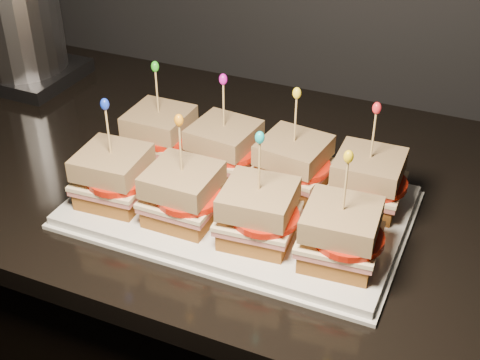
% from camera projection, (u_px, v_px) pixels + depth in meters
% --- Properties ---
extents(granite_slab, '(2.26, 0.68, 0.03)m').
position_uv_depth(granite_slab, '(303.00, 196.00, 1.03)').
color(granite_slab, black).
rests_on(granite_slab, cabinet).
extents(platter, '(0.46, 0.29, 0.02)m').
position_uv_depth(platter, '(240.00, 207.00, 0.97)').
color(platter, white).
rests_on(platter, granite_slab).
extents(platter_rim, '(0.47, 0.30, 0.01)m').
position_uv_depth(platter_rim, '(240.00, 210.00, 0.97)').
color(platter_rim, white).
rests_on(platter_rim, granite_slab).
extents(sandwich_0_bread_bot, '(0.09, 0.09, 0.02)m').
position_uv_depth(sandwich_0_bread_bot, '(161.00, 149.00, 1.06)').
color(sandwich_0_bread_bot, brown).
rests_on(sandwich_0_bread_bot, platter).
extents(sandwich_0_ham, '(0.10, 0.09, 0.01)m').
position_uv_depth(sandwich_0_ham, '(161.00, 140.00, 1.05)').
color(sandwich_0_ham, '#BF5452').
rests_on(sandwich_0_ham, sandwich_0_bread_bot).
extents(sandwich_0_cheese, '(0.10, 0.10, 0.01)m').
position_uv_depth(sandwich_0_cheese, '(160.00, 136.00, 1.05)').
color(sandwich_0_cheese, '#FAE2AB').
rests_on(sandwich_0_cheese, sandwich_0_ham).
extents(sandwich_0_tomato, '(0.09, 0.09, 0.01)m').
position_uv_depth(sandwich_0_tomato, '(165.00, 135.00, 1.03)').
color(sandwich_0_tomato, red).
rests_on(sandwich_0_tomato, sandwich_0_cheese).
extents(sandwich_0_bread_top, '(0.09, 0.09, 0.03)m').
position_uv_depth(sandwich_0_bread_top, '(159.00, 121.00, 1.03)').
color(sandwich_0_bread_top, '#4F2D0D').
rests_on(sandwich_0_bread_top, sandwich_0_tomato).
extents(sandwich_0_pick, '(0.00, 0.00, 0.09)m').
position_uv_depth(sandwich_0_pick, '(157.00, 94.00, 1.01)').
color(sandwich_0_pick, tan).
rests_on(sandwich_0_pick, sandwich_0_bread_top).
extents(sandwich_0_frill, '(0.01, 0.01, 0.02)m').
position_uv_depth(sandwich_0_frill, '(155.00, 66.00, 0.98)').
color(sandwich_0_frill, green).
rests_on(sandwich_0_frill, sandwich_0_pick).
extents(sandwich_1_bread_bot, '(0.10, 0.10, 0.02)m').
position_uv_depth(sandwich_1_bread_bot, '(224.00, 164.00, 1.02)').
color(sandwich_1_bread_bot, brown).
rests_on(sandwich_1_bread_bot, platter).
extents(sandwich_1_ham, '(0.11, 0.10, 0.01)m').
position_uv_depth(sandwich_1_ham, '(224.00, 155.00, 1.01)').
color(sandwich_1_ham, '#BF5452').
rests_on(sandwich_1_ham, sandwich_1_bread_bot).
extents(sandwich_1_cheese, '(0.11, 0.10, 0.01)m').
position_uv_depth(sandwich_1_cheese, '(224.00, 151.00, 1.01)').
color(sandwich_1_cheese, '#FAE2AB').
rests_on(sandwich_1_cheese, sandwich_1_ham).
extents(sandwich_1_tomato, '(0.09, 0.09, 0.01)m').
position_uv_depth(sandwich_1_tomato, '(230.00, 150.00, 1.00)').
color(sandwich_1_tomato, red).
rests_on(sandwich_1_tomato, sandwich_1_cheese).
extents(sandwich_1_bread_top, '(0.10, 0.10, 0.03)m').
position_uv_depth(sandwich_1_bread_top, '(224.00, 135.00, 1.00)').
color(sandwich_1_bread_top, '#4F2D0D').
rests_on(sandwich_1_bread_top, sandwich_1_tomato).
extents(sandwich_1_pick, '(0.00, 0.00, 0.09)m').
position_uv_depth(sandwich_1_pick, '(224.00, 108.00, 0.97)').
color(sandwich_1_pick, tan).
rests_on(sandwich_1_pick, sandwich_1_bread_top).
extents(sandwich_1_frill, '(0.01, 0.01, 0.02)m').
position_uv_depth(sandwich_1_frill, '(223.00, 79.00, 0.95)').
color(sandwich_1_frill, '#CC10B3').
rests_on(sandwich_1_frill, sandwich_1_pick).
extents(sandwich_2_bread_bot, '(0.10, 0.10, 0.02)m').
position_uv_depth(sandwich_2_bread_bot, '(292.00, 180.00, 0.99)').
color(sandwich_2_bread_bot, brown).
rests_on(sandwich_2_bread_bot, platter).
extents(sandwich_2_ham, '(0.11, 0.10, 0.01)m').
position_uv_depth(sandwich_2_ham, '(293.00, 170.00, 0.98)').
color(sandwich_2_ham, '#BF5452').
rests_on(sandwich_2_ham, sandwich_2_bread_bot).
extents(sandwich_2_cheese, '(0.11, 0.11, 0.01)m').
position_uv_depth(sandwich_2_cheese, '(293.00, 166.00, 0.97)').
color(sandwich_2_cheese, '#FAE2AB').
rests_on(sandwich_2_cheese, sandwich_2_ham).
extents(sandwich_2_tomato, '(0.09, 0.09, 0.01)m').
position_uv_depth(sandwich_2_tomato, '(300.00, 166.00, 0.96)').
color(sandwich_2_tomato, red).
rests_on(sandwich_2_tomato, sandwich_2_cheese).
extents(sandwich_2_bread_top, '(0.10, 0.10, 0.03)m').
position_uv_depth(sandwich_2_bread_top, '(294.00, 150.00, 0.96)').
color(sandwich_2_bread_top, '#4F2D0D').
rests_on(sandwich_2_bread_top, sandwich_2_tomato).
extents(sandwich_2_pick, '(0.00, 0.00, 0.09)m').
position_uv_depth(sandwich_2_pick, '(295.00, 122.00, 0.93)').
color(sandwich_2_pick, tan).
rests_on(sandwich_2_pick, sandwich_2_bread_top).
extents(sandwich_2_frill, '(0.01, 0.01, 0.02)m').
position_uv_depth(sandwich_2_frill, '(297.00, 93.00, 0.91)').
color(sandwich_2_frill, yellow).
rests_on(sandwich_2_frill, sandwich_2_pick).
extents(sandwich_3_bread_bot, '(0.09, 0.09, 0.02)m').
position_uv_depth(sandwich_3_bread_bot, '(366.00, 197.00, 0.95)').
color(sandwich_3_bread_bot, brown).
rests_on(sandwich_3_bread_bot, platter).
extents(sandwich_3_ham, '(0.10, 0.10, 0.01)m').
position_uv_depth(sandwich_3_ham, '(367.00, 187.00, 0.94)').
color(sandwich_3_ham, '#BF5452').
rests_on(sandwich_3_ham, sandwich_3_bread_bot).
extents(sandwich_3_cheese, '(0.10, 0.10, 0.01)m').
position_uv_depth(sandwich_3_cheese, '(367.00, 183.00, 0.94)').
color(sandwich_3_cheese, '#FAE2AB').
rests_on(sandwich_3_cheese, sandwich_3_ham).
extents(sandwich_3_tomato, '(0.09, 0.09, 0.01)m').
position_uv_depth(sandwich_3_tomato, '(375.00, 183.00, 0.92)').
color(sandwich_3_tomato, red).
rests_on(sandwich_3_tomato, sandwich_3_cheese).
extents(sandwich_3_bread_top, '(0.09, 0.09, 0.03)m').
position_uv_depth(sandwich_3_bread_top, '(369.00, 167.00, 0.92)').
color(sandwich_3_bread_top, '#4F2D0D').
rests_on(sandwich_3_bread_top, sandwich_3_tomato).
extents(sandwich_3_pick, '(0.00, 0.00, 0.09)m').
position_uv_depth(sandwich_3_pick, '(373.00, 138.00, 0.90)').
color(sandwich_3_pick, tan).
rests_on(sandwich_3_pick, sandwich_3_bread_top).
extents(sandwich_3_frill, '(0.01, 0.01, 0.02)m').
position_uv_depth(sandwich_3_frill, '(377.00, 108.00, 0.87)').
color(sandwich_3_frill, red).
rests_on(sandwich_3_frill, sandwich_3_pick).
extents(sandwich_4_bread_bot, '(0.09, 0.09, 0.02)m').
position_uv_depth(sandwich_4_bread_bot, '(116.00, 192.00, 0.96)').
color(sandwich_4_bread_bot, brown).
rests_on(sandwich_4_bread_bot, platter).
extents(sandwich_4_ham, '(0.10, 0.10, 0.01)m').
position_uv_depth(sandwich_4_ham, '(114.00, 183.00, 0.95)').
color(sandwich_4_ham, '#BF5452').
rests_on(sandwich_4_ham, sandwich_4_bread_bot).
extents(sandwich_4_cheese, '(0.10, 0.10, 0.01)m').
position_uv_depth(sandwich_4_cheese, '(114.00, 179.00, 0.95)').
color(sandwich_4_cheese, '#FAE2AB').
rests_on(sandwich_4_cheese, sandwich_4_ham).
extents(sandwich_4_tomato, '(0.09, 0.09, 0.01)m').
position_uv_depth(sandwich_4_tomato, '(118.00, 178.00, 0.93)').
color(sandwich_4_tomato, red).
rests_on(sandwich_4_tomato, sandwich_4_cheese).
extents(sandwich_4_bread_top, '(0.10, 0.10, 0.03)m').
position_uv_depth(sandwich_4_bread_top, '(112.00, 162.00, 0.93)').
color(sandwich_4_bread_top, '#4F2D0D').
rests_on(sandwich_4_bread_top, sandwich_4_tomato).
extents(sandwich_4_pick, '(0.00, 0.00, 0.09)m').
position_uv_depth(sandwich_4_pick, '(108.00, 134.00, 0.91)').
color(sandwich_4_pick, tan).
rests_on(sandwich_4_pick, sandwich_4_bread_top).
extents(sandwich_4_frill, '(0.01, 0.01, 0.02)m').
position_uv_depth(sandwich_4_frill, '(105.00, 104.00, 0.88)').
color(sandwich_4_frill, '#1533CE').
rests_on(sandwich_4_frill, sandwich_4_pick).
extents(sandwich_5_bread_bot, '(0.09, 0.09, 0.02)m').
position_uv_depth(sandwich_5_bread_bot, '(184.00, 210.00, 0.92)').
color(sandwich_5_bread_bot, brown).
rests_on(sandwich_5_bread_bot, platter).
extents(sandwich_5_ham, '(0.10, 0.09, 0.01)m').
position_uv_depth(sandwich_5_ham, '(183.00, 201.00, 0.91)').
color(sandwich_5_ham, '#BF5452').
rests_on(sandwich_5_ham, sandwich_5_bread_bot).
extents(sandwich_5_cheese, '(0.10, 0.10, 0.01)m').
position_uv_depth(sandwich_5_cheese, '(183.00, 197.00, 0.91)').
color(sandwich_5_cheese, '#FAE2AB').
rests_on(sandwich_5_cheese, sandwich_5_ham).
extents(sandwich_5_tomato, '(0.09, 0.09, 0.01)m').
position_uv_depth(sandwich_5_tomato, '(189.00, 196.00, 0.90)').
color(sandwich_5_tomato, red).
rests_on(sandwich_5_tomato, sandwich_5_cheese).
extents(sandwich_5_bread_top, '(0.09, 0.09, 0.03)m').
position_uv_depth(sandwich_5_bread_top, '(182.00, 180.00, 0.89)').
color(sandwich_5_bread_top, '#4F2D0D').
rests_on(sandwich_5_bread_top, sandwich_5_tomato).
extents(sandwich_5_pick, '(0.00, 0.00, 0.09)m').
position_uv_depth(sandwich_5_pick, '(181.00, 151.00, 0.87)').
color(sandwich_5_pick, tan).
rests_on(sandwich_5_pick, sandwich_5_bread_top).
extents(sandwich_5_frill, '(0.01, 0.01, 0.02)m').
position_uv_depth(sandwich_5_frill, '(179.00, 120.00, 0.84)').
color(sandwich_5_frill, orange).
rests_on(sandwich_5_frill, sandwich_5_pick).
extents(sandwich_6_bread_bot, '(0.10, 0.10, 0.02)m').
position_uv_depth(sandwich_6_bread_bot, '(258.00, 230.00, 0.88)').
color(sandwich_6_bread_bot, brown).
rests_on(sandwich_6_bread_bot, platter).
extents(sandwich_6_ham, '(0.11, 0.10, 0.01)m').
position_uv_depth(sandwich_6_ham, '(258.00, 220.00, 0.87)').
color(sandwich_6_ham, '#BF5452').
rests_on(sandwich_6_ham, sandwich_6_bread_bot).
extents(sandwich_6_cheese, '(0.11, 0.10, 0.01)m').
position_uv_depth(sandwich_6_cheese, '(258.00, 216.00, 0.87)').
color(sandwich_6_cheese, '#FAE2AB').
rests_on(sandwich_6_cheese, sandwich_6_ham).
extents(sandwich_6_tomato, '(0.09, 0.09, 0.01)m').
position_uv_depth(sandwich_6_tomato, '(265.00, 216.00, 0.86)').
color(sandwich_6_tomato, red).
rests_on(sandwich_6_tomato, sandwich_6_cheese).
extents(sandwich_6_bread_top, '(0.10, 0.10, 0.03)m').
position_uv_depth(sandwich_6_bread_top, '(259.00, 199.00, 0.86)').
color(sandwich_6_bread_top, '#4F2D0D').
rests_on(sandwich_6_bread_top, sandwich_6_tomato).
extents(sandwich_6_pick, '(0.00, 0.00, 0.09)m').
position_uv_depth(sandwich_6_pick, '(259.00, 169.00, 0.83)').
color(sandwich_6_pick, tan).
rests_on(sandwich_6_pick, sandwich_6_bread_top).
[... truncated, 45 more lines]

